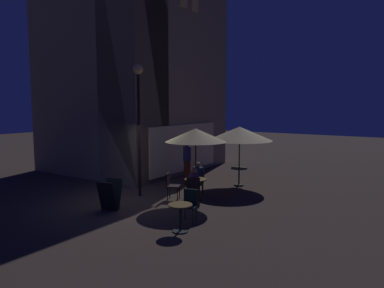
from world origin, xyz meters
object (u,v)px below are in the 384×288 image
object	(u,v)px
patio_umbrella_0	(196,136)
patron_seated_1	(194,184)
cafe_table_0	(196,185)
cafe_table_1	(239,174)
cafe_chair_3	(190,202)
menu_sandwich_board	(110,195)
cafe_chair_0	(198,179)
patron_standing_2	(187,163)
cafe_table_2	(180,213)
cafe_chair_2	(193,189)
patron_seated_0	(198,177)
street_lamp_near_corner	(139,101)
patio_umbrella_1	(240,134)
cafe_chair_1	(171,183)

from	to	relation	value
patio_umbrella_0	patron_seated_1	world-z (taller)	patio_umbrella_0
cafe_table_0	cafe_table_1	bearing A→B (deg)	-4.84
cafe_table_0	cafe_chair_3	size ratio (longest dim) A/B	0.85
cafe_table_0	cafe_table_1	size ratio (longest dim) A/B	1.06
menu_sandwich_board	cafe_table_1	distance (m)	5.45
cafe_chair_0	patron_seated_1	xyz separation A→B (m)	(-1.30, -0.68, 0.15)
cafe_table_1	patio_umbrella_0	bearing A→B (deg)	175.16
menu_sandwich_board	cafe_table_1	xyz separation A→B (m)	(5.14, -1.83, 0.02)
menu_sandwich_board	cafe_table_1	world-z (taller)	menu_sandwich_board
cafe_table_0	patron_standing_2	world-z (taller)	patron_standing_2
cafe_table_1	cafe_chair_0	distance (m)	2.17
patio_umbrella_0	cafe_chair_0	distance (m)	1.81
cafe_table_2	patron_standing_2	world-z (taller)	patron_standing_2
cafe_chair_3	cafe_table_1	bearing A→B (deg)	172.71
patio_umbrella_0	cafe_chair_0	world-z (taller)	patio_umbrella_0
cafe_chair_2	patron_seated_0	world-z (taller)	patron_seated_0
patron_seated_1	cafe_chair_0	bearing A→B (deg)	-0.90
cafe_table_1	cafe_chair_3	world-z (taller)	cafe_chair_3
cafe_table_2	patron_standing_2	distance (m)	5.41
menu_sandwich_board	patio_umbrella_0	xyz separation A→B (m)	(2.35, -1.59, 1.72)
menu_sandwich_board	cafe_chair_3	world-z (taller)	menu_sandwich_board
cafe_chair_2	cafe_chair_0	bearing A→B (deg)	-0.81
street_lamp_near_corner	patio_umbrella_1	xyz separation A→B (m)	(3.37, -2.20, -1.26)
menu_sandwich_board	cafe_table_0	world-z (taller)	menu_sandwich_board
cafe_chair_0	cafe_chair_1	world-z (taller)	cafe_chair_0
cafe_chair_1	patron_standing_2	distance (m)	2.37
patio_umbrella_0	patio_umbrella_1	distance (m)	2.80
cafe_chair_0	patron_standing_2	size ratio (longest dim) A/B	0.53
cafe_chair_1	patron_seated_1	size ratio (longest dim) A/B	0.72
patron_seated_1	cafe_table_0	bearing A→B (deg)	-0.00
cafe_table_2	cafe_chair_0	xyz separation A→B (m)	(3.41, 1.65, 0.09)
cafe_chair_1	patron_standing_2	world-z (taller)	patron_standing_2
patio_umbrella_0	cafe_chair_3	distance (m)	2.73
patio_umbrella_0	patron_seated_1	bearing A→B (deg)	-151.63
cafe_table_1	cafe_chair_1	world-z (taller)	cafe_chair_1
cafe_chair_3	patron_standing_2	distance (m)	4.60
cafe_table_0	cafe_table_2	bearing A→B (deg)	-154.48
cafe_chair_0	cafe_chair_2	world-z (taller)	cafe_chair_2
cafe_chair_0	street_lamp_near_corner	bearing A→B (deg)	-78.17
patron_standing_2	patio_umbrella_1	bearing A→B (deg)	-69.19
street_lamp_near_corner	cafe_chair_2	distance (m)	3.62
patron_seated_1	cafe_chair_2	bearing A→B (deg)	180.00
cafe_table_2	patron_seated_1	xyz separation A→B (m)	(2.11, 0.97, 0.24)
cafe_table_1	cafe_chair_0	size ratio (longest dim) A/B	0.77
cafe_table_0	patron_standing_2	xyz separation A→B (m)	(1.84, 1.60, 0.34)
cafe_table_2	cafe_chair_1	distance (m)	3.14
street_lamp_near_corner	cafe_chair_3	distance (m)	4.31
cafe_table_1	patron_seated_0	size ratio (longest dim) A/B	0.60
patron_seated_1	patron_standing_2	world-z (taller)	patron_standing_2
cafe_table_1	cafe_table_2	bearing A→B (deg)	-169.11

